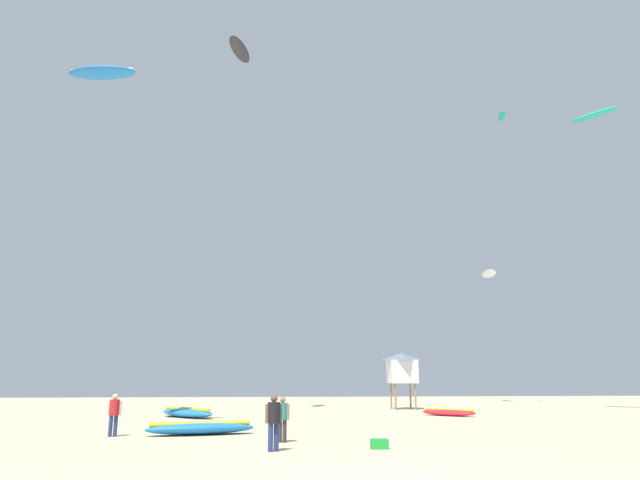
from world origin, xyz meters
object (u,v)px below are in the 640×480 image
(kite_grounded_far, at_px, (201,428))
(cooler_box, at_px, (379,444))
(person_foreground, at_px, (274,418))
(lifeguard_tower, at_px, (402,368))
(kite_grounded_mid, at_px, (449,412))
(kite_grounded_near, at_px, (187,413))
(kite_aloft_4, at_px, (594,115))
(person_left, at_px, (114,411))
(kite_aloft_2, at_px, (240,50))
(person_midground, at_px, (282,416))
(kite_aloft_0, at_px, (489,274))
(kite_aloft_1, at_px, (102,73))
(kite_aloft_3, at_px, (502,116))

(kite_grounded_far, bearing_deg, cooler_box, -39.76)
(person_foreground, height_order, lifeguard_tower, lifeguard_tower)
(kite_grounded_mid, bearing_deg, cooler_box, -114.98)
(kite_grounded_near, distance_m, kite_grounded_far, 11.02)
(kite_grounded_far, bearing_deg, kite_aloft_4, 22.82)
(person_left, distance_m, kite_grounded_far, 3.53)
(kite_grounded_far, xyz_separation_m, kite_aloft_2, (0.21, 12.93, 25.62))
(person_foreground, distance_m, person_midground, 2.65)
(kite_grounded_near, xyz_separation_m, kite_aloft_0, (26.20, 17.31, 11.93))
(kite_aloft_4, bearing_deg, kite_aloft_1, -165.80)
(kite_grounded_near, relative_size, lifeguard_tower, 1.12)
(kite_grounded_near, relative_size, kite_aloft_3, 2.23)
(kite_grounded_far, bearing_deg, person_left, -173.96)
(kite_grounded_mid, distance_m, kite_aloft_4, 23.90)
(kite_grounded_far, distance_m, kite_aloft_2, 28.70)
(kite_grounded_far, xyz_separation_m, kite_aloft_1, (-6.24, 2.78, 17.57))
(person_left, relative_size, kite_aloft_3, 0.80)
(kite_aloft_0, bearing_deg, kite_grounded_near, -146.54)
(person_midground, distance_m, kite_grounded_near, 14.93)
(kite_aloft_3, height_order, kite_aloft_4, kite_aloft_3)
(kite_aloft_4, bearing_deg, person_left, -159.00)
(kite_grounded_far, relative_size, kite_aloft_3, 2.23)
(kite_grounded_far, bearing_deg, person_midground, -43.51)
(kite_aloft_2, bearing_deg, person_foreground, -81.75)
(kite_grounded_mid, xyz_separation_m, kite_aloft_2, (-13.78, 2.11, 25.67))
(kite_grounded_near, bearing_deg, kite_aloft_1, -117.88)
(kite_aloft_3, relative_size, kite_aloft_4, 0.62)
(kite_aloft_3, bearing_deg, person_midground, -130.16)
(person_midground, xyz_separation_m, kite_grounded_near, (-5.25, 13.96, -0.66))
(cooler_box, distance_m, kite_aloft_1, 23.23)
(person_midground, height_order, kite_grounded_near, person_midground)
(kite_grounded_far, height_order, kite_aloft_0, kite_aloft_0)
(kite_aloft_0, bearing_deg, kite_grounded_mid, -120.56)
(kite_aloft_2, bearing_deg, kite_aloft_1, -122.44)
(lifeguard_tower, distance_m, kite_aloft_2, 26.72)
(person_foreground, relative_size, kite_aloft_4, 0.52)
(kite_aloft_1, xyz_separation_m, kite_aloft_4, (32.24, 8.16, 3.03))
(kite_aloft_3, bearing_deg, cooler_box, -123.10)
(kite_grounded_mid, xyz_separation_m, kite_aloft_3, (9.65, 10.18, 25.31))
(kite_aloft_0, bearing_deg, person_left, -134.13)
(person_left, bearing_deg, kite_grounded_near, 159.55)
(kite_grounded_far, relative_size, lifeguard_tower, 1.12)
(person_foreground, relative_size, kite_aloft_1, 0.48)
(kite_aloft_0, height_order, kite_aloft_3, kite_aloft_3)
(lifeguard_tower, bearing_deg, cooler_box, -105.32)
(person_foreground, relative_size, kite_grounded_far, 0.38)
(kite_grounded_far, bearing_deg, kite_aloft_1, 155.95)
(kite_aloft_1, xyz_separation_m, kite_aloft_2, (6.45, 10.14, 8.05))
(person_midground, relative_size, kite_aloft_1, 0.44)
(person_left, xyz_separation_m, kite_aloft_0, (27.67, 28.52, 11.24))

